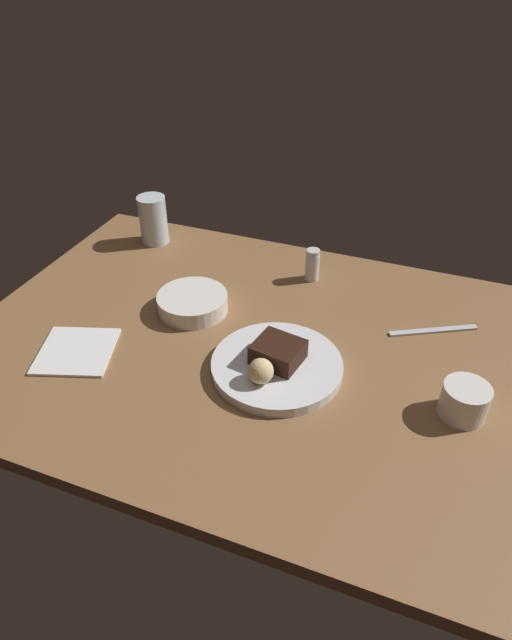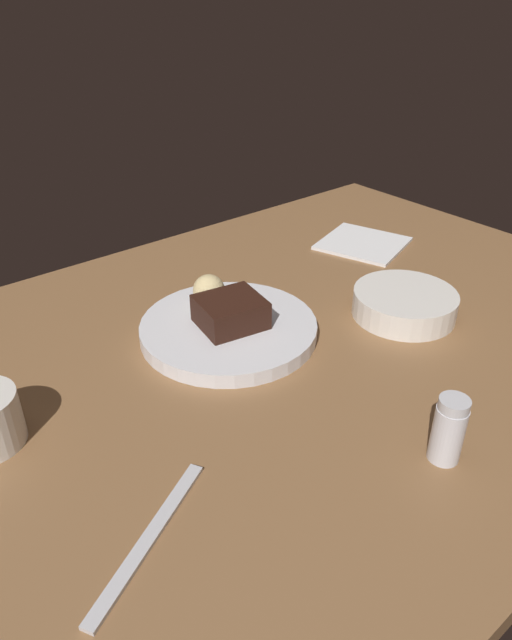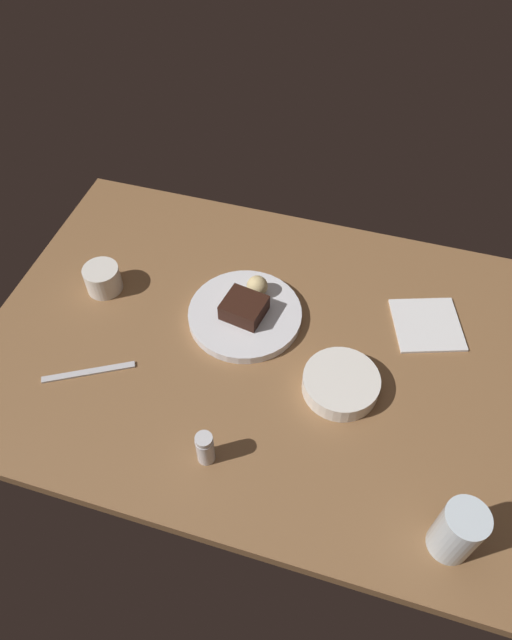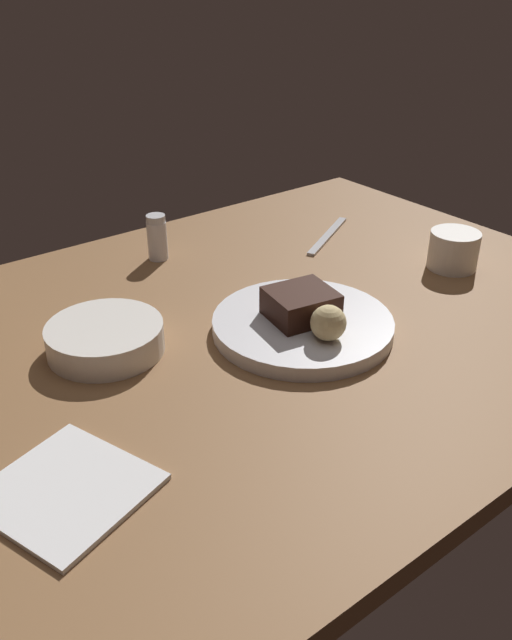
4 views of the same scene
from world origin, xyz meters
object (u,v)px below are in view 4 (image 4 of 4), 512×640
(bread_roll, at_px, (328,323))
(butter_knife, at_px, (328,236))
(dessert_plate, at_px, (303,325))
(salt_shaker, at_px, (157,237))
(folded_napkin, at_px, (67,490))
(coffee_cup, at_px, (454,250))
(chocolate_cake_slice, at_px, (301,304))
(side_bowl, at_px, (105,338))

(bread_roll, bearing_deg, butter_knife, 46.54)
(dessert_plate, xyz_separation_m, bread_roll, (-0.01, -0.06, 0.03))
(salt_shaker, relative_size, folded_napkin, 0.53)
(dessert_plate, xyz_separation_m, salt_shaker, (-0.03, 0.34, 0.03))
(dessert_plate, xyz_separation_m, folded_napkin, (-0.39, -0.09, -0.01))
(bread_roll, bearing_deg, folded_napkin, -175.09)
(salt_shaker, xyz_separation_m, coffee_cup, (0.37, -0.33, -0.01))
(chocolate_cake_slice, xyz_separation_m, butter_knife, (0.27, 0.23, -0.04))
(dessert_plate, xyz_separation_m, side_bowl, (-0.24, 0.12, 0.01))
(chocolate_cake_slice, height_order, folded_napkin, chocolate_cake_slice)
(chocolate_cake_slice, bearing_deg, butter_knife, 40.37)
(coffee_cup, xyz_separation_m, folded_napkin, (-0.73, -0.10, -0.03))
(bread_roll, relative_size, salt_shaker, 0.60)
(side_bowl, bearing_deg, bread_roll, -38.62)
(bread_roll, bearing_deg, dessert_plate, 80.29)
(chocolate_cake_slice, bearing_deg, bread_roll, -98.94)
(chocolate_cake_slice, height_order, side_bowl, chocolate_cake_slice)
(side_bowl, bearing_deg, coffee_cup, -11.28)
(salt_shaker, bearing_deg, side_bowl, -133.78)
(folded_napkin, bearing_deg, coffee_cup, 7.82)
(chocolate_cake_slice, relative_size, side_bowl, 0.56)
(chocolate_cake_slice, relative_size, folded_napkin, 0.59)
(side_bowl, xyz_separation_m, butter_knife, (0.51, 0.11, -0.02))
(dessert_plate, relative_size, salt_shaker, 3.20)
(salt_shaker, bearing_deg, coffee_cup, -42.12)
(folded_napkin, bearing_deg, chocolate_cake_slice, 14.11)
(salt_shaker, distance_m, coffee_cup, 0.50)
(chocolate_cake_slice, height_order, coffee_cup, coffee_cup)
(butter_knife, bearing_deg, salt_shaker, -48.46)
(butter_knife, bearing_deg, folded_napkin, -2.19)
(dessert_plate, relative_size, bread_roll, 5.30)
(salt_shaker, height_order, folded_napkin, salt_shaker)
(butter_knife, bearing_deg, coffee_cup, 79.09)
(salt_shaker, xyz_separation_m, side_bowl, (-0.21, -0.22, -0.02))
(side_bowl, bearing_deg, folded_napkin, -125.29)
(dessert_plate, distance_m, coffee_cup, 0.34)
(dessert_plate, xyz_separation_m, butter_knife, (0.27, 0.23, -0.01))
(salt_shaker, relative_size, side_bowl, 0.51)
(salt_shaker, xyz_separation_m, butter_knife, (0.30, -0.11, -0.04))
(dessert_plate, bearing_deg, folded_napkin, -166.63)
(dessert_plate, height_order, butter_knife, dessert_plate)
(bread_roll, distance_m, folded_napkin, 0.38)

